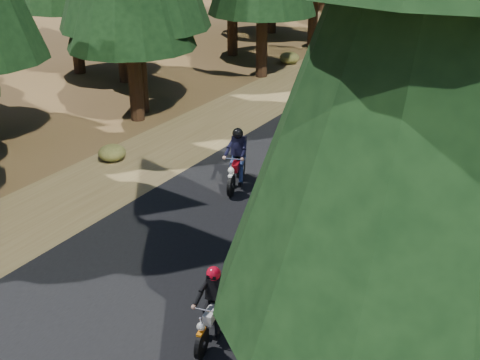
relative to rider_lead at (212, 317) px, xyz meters
The scene contains 7 objects.
ground 3.35m from the rider_lead, 125.80° to the left, with size 120.00×120.00×0.00m, color #4D391B.
road 7.95m from the rider_lead, 104.16° to the left, with size 6.00×100.00×0.01m, color black.
shoulder_l 10.11m from the rider_lead, 130.38° to the left, with size 3.20×100.00×0.01m, color brown.
shoulder_r 8.15m from the rider_lead, 70.92° to the left, with size 3.20×100.00×0.01m, color brown.
understory_shrubs 10.54m from the rider_lead, 96.12° to the left, with size 14.27×29.57×0.60m.
rider_lead is the anchor object (origin of this frame).
rider_follow 6.54m from the rider_lead, 117.60° to the left, with size 1.12×1.98×1.69m.
Camera 1 is at (6.96, -9.99, 7.29)m, focal length 45.00 mm.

